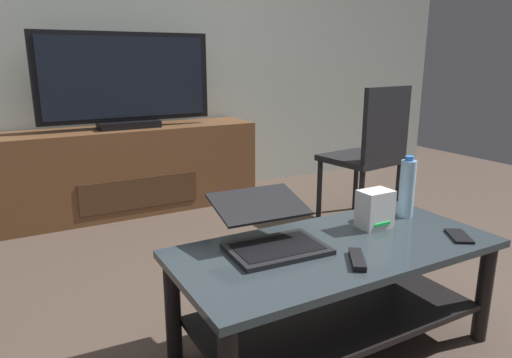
% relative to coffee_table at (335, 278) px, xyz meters
% --- Properties ---
extents(ground_plane, '(7.68, 7.68, 0.00)m').
position_rel_coffee_table_xyz_m(ground_plane, '(-0.11, 0.14, -0.31)').
color(ground_plane, '#4C3D33').
extents(back_wall, '(6.40, 0.12, 2.80)m').
position_rel_coffee_table_xyz_m(back_wall, '(-0.11, 2.44, 1.09)').
color(back_wall, '#A8B2A8').
rests_on(back_wall, ground).
extents(coffee_table, '(1.23, 0.58, 0.44)m').
position_rel_coffee_table_xyz_m(coffee_table, '(0.00, 0.00, 0.00)').
color(coffee_table, '#2D383D').
rests_on(coffee_table, ground).
extents(media_cabinet, '(1.87, 0.45, 0.63)m').
position_rel_coffee_table_xyz_m(media_cabinet, '(-0.23, 2.12, 0.01)').
color(media_cabinet, brown).
rests_on(media_cabinet, ground).
extents(television, '(1.22, 0.20, 0.67)m').
position_rel_coffee_table_xyz_m(television, '(-0.23, 2.10, 0.65)').
color(television, black).
rests_on(television, media_cabinet).
extents(dining_chair, '(0.49, 0.49, 0.95)m').
position_rel_coffee_table_xyz_m(dining_chair, '(1.09, 1.01, 0.22)').
color(dining_chair, black).
rests_on(dining_chair, ground).
extents(laptop, '(0.37, 0.41, 0.17)m').
position_rel_coffee_table_xyz_m(laptop, '(-0.22, 0.12, 0.20)').
color(laptop, black).
rests_on(laptop, coffee_table).
extents(router_box, '(0.14, 0.10, 0.16)m').
position_rel_coffee_table_xyz_m(router_box, '(0.26, 0.08, 0.21)').
color(router_box, white).
rests_on(router_box, coffee_table).
extents(water_bottle_near, '(0.07, 0.07, 0.27)m').
position_rel_coffee_table_xyz_m(water_bottle_near, '(0.47, 0.11, 0.27)').
color(water_bottle_near, '#99C6E5').
rests_on(water_bottle_near, coffee_table).
extents(cell_phone, '(0.13, 0.16, 0.01)m').
position_rel_coffee_table_xyz_m(cell_phone, '(0.47, -0.17, 0.14)').
color(cell_phone, black).
rests_on(cell_phone, coffee_table).
extents(tv_remote, '(0.13, 0.16, 0.02)m').
position_rel_coffee_table_xyz_m(tv_remote, '(-0.03, -0.15, 0.15)').
color(tv_remote, black).
rests_on(tv_remote, coffee_table).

